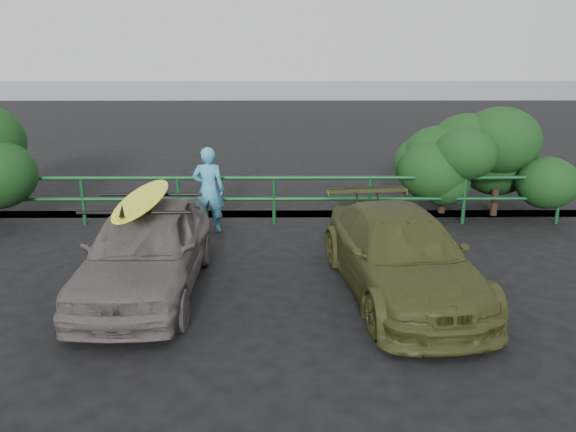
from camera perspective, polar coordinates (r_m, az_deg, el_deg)
name	(u,v)px	position (r m, az deg, el deg)	size (l,w,h in m)	color
ground	(188,338)	(7.35, -10.08, -12.10)	(80.00, 80.00, 0.00)	black
ocean	(273,87)	(66.50, -1.49, 12.92)	(200.00, 200.00, 0.00)	#555E68
guardrail	(226,200)	(11.82, -6.29, 1.58)	(14.00, 0.08, 1.04)	#134420
shrub_left	(1,161)	(13.41, -27.15, 4.97)	(3.20, 2.40, 2.57)	#163C16
shrub_right	(459,167)	(12.69, 17.02, 4.78)	(3.20, 2.40, 2.25)	#163C16
sedan	(146,249)	(8.60, -14.19, -3.24)	(1.59, 3.96, 1.35)	#5D5553
olive_vehicle	(400,255)	(8.46, 11.35, -3.86)	(1.70, 4.18, 1.21)	#3D401C
man	(209,190)	(11.30, -8.07, 2.64)	(0.63, 0.41, 1.73)	#3E9BBC
roof_rack	(143,203)	(8.41, -14.51, 1.28)	(1.56, 1.09, 0.05)	black
surfboard	(143,199)	(8.39, -14.54, 1.71)	(0.54, 2.61, 0.08)	#FBFF1A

